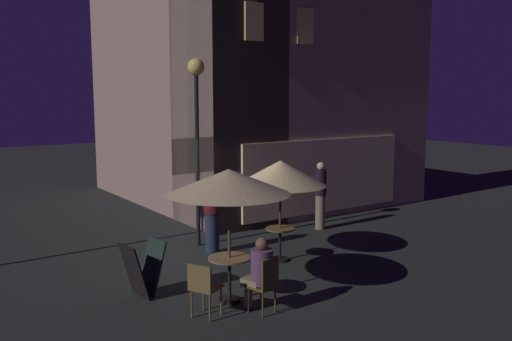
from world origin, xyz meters
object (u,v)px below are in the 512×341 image
cafe_chair_0 (203,285)px  patron_seated_0 (260,270)px  menu_sandwich_board (143,269)px  patron_standing_1 (212,216)px  cafe_chair_1 (266,281)px  patron_standing_2 (320,195)px  patio_umbrella_0 (229,182)px  street_lamp_near_corner (197,105)px  patio_umbrella_1 (280,173)px  cafe_table_0 (229,269)px  cafe_table_1 (280,239)px

cafe_chair_0 → patron_seated_0: (0.90, -0.29, 0.16)m
menu_sandwich_board → patron_seated_0: size_ratio=0.78×
cafe_chair_0 → patron_standing_1: size_ratio=0.53×
cafe_chair_1 → patron_standing_2: 5.92m
cafe_chair_1 → patio_umbrella_0: bearing=-0.0°
street_lamp_near_corner → cafe_chair_1: size_ratio=4.59×
patio_umbrella_1 → cafe_chair_1: patio_umbrella_1 is taller
menu_sandwich_board → patio_umbrella_0: patio_umbrella_0 is taller
patio_umbrella_0 → street_lamp_near_corner: bearing=69.8°
street_lamp_near_corner → cafe_table_0: street_lamp_near_corner is taller
cafe_table_1 → patron_standing_2: 3.08m
cafe_chair_1 → cafe_table_0: bearing=-0.0°
patio_umbrella_0 → cafe_chair_1: 1.75m
cafe_table_1 → patron_standing_2: (2.58, 1.64, 0.44)m
patron_standing_2 → cafe_chair_0: bearing=84.2°
cafe_chair_1 → patron_standing_1: patron_standing_1 is taller
cafe_table_0 → cafe_chair_1: cafe_chair_1 is taller
menu_sandwich_board → patron_seated_0: (1.31, -1.72, 0.21)m
cafe_chair_1 → patron_standing_1: 3.67m
patron_seated_0 → cafe_table_1: bearing=-57.5°
cafe_chair_0 → cafe_chair_1: 1.02m
cafe_table_1 → patron_standing_2: patron_standing_2 is taller
patio_umbrella_1 → cafe_chair_1: size_ratio=2.29×
street_lamp_near_corner → cafe_chair_1: bearing=-104.1°
cafe_table_0 → cafe_chair_0: 0.83m
menu_sandwich_board → patron_standing_1: bearing=26.7°
menu_sandwich_board → patron_standing_1: size_ratio=0.57×
cafe_table_1 → patio_umbrella_0: bearing=-147.3°
street_lamp_near_corner → patron_standing_1: bearing=-94.1°
cafe_chair_1 → patron_standing_2: (4.51, 3.82, 0.36)m
patron_standing_2 → patron_seated_0: bearing=91.3°
patio_umbrella_1 → patron_seated_0: bearing=-133.9°
street_lamp_near_corner → patio_umbrella_1: bearing=-67.5°
menu_sandwich_board → cafe_table_0: (1.14, -1.05, 0.07)m
patron_standing_1 → street_lamp_near_corner: bearing=177.5°
cafe_table_0 → patron_standing_2: patron_standing_2 is taller
cafe_table_0 → cafe_chair_0: (-0.73, -0.38, -0.02)m
cafe_table_1 → patio_umbrella_0: patio_umbrella_0 is taller
cafe_chair_1 → cafe_table_1: bearing=-55.2°
cafe_table_0 → patron_seated_0: bearing=-76.3°
menu_sandwich_board → cafe_chair_1: 2.29m
cafe_table_1 → patio_umbrella_1: (0.00, -0.00, 1.42)m
patron_seated_0 → cafe_table_0: bearing=-0.0°
patio_umbrella_0 → patron_standing_1: patio_umbrella_0 is taller
menu_sandwich_board → cafe_table_1: (3.27, 0.32, -0.02)m
street_lamp_near_corner → menu_sandwich_board: bearing=-135.2°
cafe_table_1 → patron_standing_1: (-0.91, 1.33, 0.38)m
cafe_chair_0 → patron_seated_0: patron_seated_0 is taller
menu_sandwich_board → cafe_table_1: 3.29m
street_lamp_near_corner → patron_standing_2: (3.43, -0.44, -2.40)m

